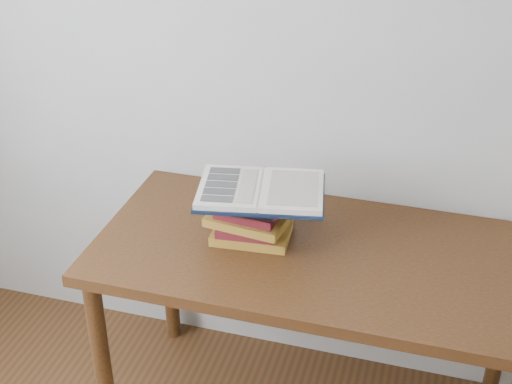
% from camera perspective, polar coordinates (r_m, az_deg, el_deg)
% --- Properties ---
extents(desk, '(1.44, 0.72, 0.77)m').
position_cam_1_polar(desk, '(2.38, 4.64, -6.52)').
color(desk, '#4B3012').
rests_on(desk, ground).
extents(book_stack, '(0.28, 0.21, 0.18)m').
position_cam_1_polar(book_stack, '(2.33, -0.58, -1.89)').
color(book_stack, olive).
rests_on(book_stack, desk).
extents(open_book, '(0.45, 0.35, 0.03)m').
position_cam_1_polar(open_book, '(2.25, 0.41, 0.13)').
color(open_book, black).
rests_on(open_book, book_stack).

